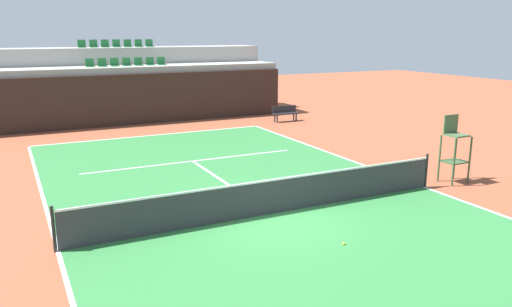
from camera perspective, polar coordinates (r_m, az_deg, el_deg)
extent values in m
plane|color=brown|center=(13.86, 1.83, -6.78)|extent=(80.00, 80.00, 0.00)
cube|color=#2D7238|center=(13.86, 1.83, -6.76)|extent=(11.00, 24.00, 0.01)
cube|color=white|center=(24.66, -11.42, 2.02)|extent=(11.00, 0.10, 0.00)
cube|color=white|center=(12.42, -21.30, -10.15)|extent=(0.10, 24.00, 0.00)
cube|color=white|center=(17.00, 18.27, -3.57)|extent=(0.10, 24.00, 0.00)
cube|color=white|center=(19.48, -7.11, -0.85)|extent=(8.26, 0.10, 0.00)
cube|color=white|center=(16.60, -3.41, -3.31)|extent=(0.10, 6.40, 0.00)
cube|color=black|center=(27.69, -13.40, 5.92)|extent=(17.04, 0.30, 2.66)
cube|color=#9E9E99|center=(28.98, -14.04, 6.54)|extent=(17.04, 2.40, 3.00)
cube|color=#9E9E99|center=(31.27, -15.07, 7.82)|extent=(17.04, 2.40, 3.93)
cube|color=#1E6633|center=(28.49, -18.06, 9.24)|extent=(0.44, 0.44, 0.04)
cube|color=#1E6633|center=(28.68, -18.15, 9.70)|extent=(0.44, 0.04, 0.40)
cube|color=#1E6633|center=(28.60, -16.77, 9.34)|extent=(0.44, 0.44, 0.04)
cube|color=#1E6633|center=(28.78, -16.87, 9.80)|extent=(0.44, 0.04, 0.40)
cube|color=#1E6633|center=(28.71, -15.48, 9.44)|extent=(0.44, 0.44, 0.04)
cube|color=#1E6633|center=(28.90, -15.59, 9.89)|extent=(0.44, 0.04, 0.40)
cube|color=#1E6633|center=(28.85, -14.21, 9.53)|extent=(0.44, 0.44, 0.04)
cube|color=#1E6633|center=(29.03, -14.33, 9.98)|extent=(0.44, 0.04, 0.40)
cube|color=#1E6633|center=(28.99, -12.95, 9.62)|extent=(0.44, 0.44, 0.04)
cube|color=#1E6633|center=(29.17, -13.07, 10.07)|extent=(0.44, 0.04, 0.40)
cube|color=#1E6633|center=(29.15, -11.71, 9.70)|extent=(0.44, 0.44, 0.04)
cube|color=#1E6633|center=(29.33, -11.83, 10.15)|extent=(0.44, 0.04, 0.40)
cube|color=#1E6633|center=(29.32, -10.47, 9.77)|extent=(0.44, 0.44, 0.04)
cube|color=#1E6633|center=(29.50, -10.60, 10.22)|extent=(0.44, 0.04, 0.40)
cube|color=#1E6633|center=(30.83, -18.88, 11.19)|extent=(0.44, 0.44, 0.04)
cube|color=#1E6633|center=(31.02, -18.97, 11.61)|extent=(0.44, 0.04, 0.40)
cube|color=#1E6633|center=(30.92, -17.68, 11.29)|extent=(0.44, 0.44, 0.04)
cube|color=#1E6633|center=(31.11, -17.77, 11.70)|extent=(0.44, 0.04, 0.40)
cube|color=#1E6633|center=(31.03, -16.48, 11.37)|extent=(0.44, 0.44, 0.04)
cube|color=#1E6633|center=(31.22, -16.58, 11.78)|extent=(0.44, 0.04, 0.40)
cube|color=#1E6633|center=(31.15, -15.29, 11.45)|extent=(0.44, 0.44, 0.04)
cube|color=#1E6633|center=(31.34, -15.39, 11.86)|extent=(0.44, 0.04, 0.40)
cube|color=#1E6633|center=(31.29, -14.11, 11.53)|extent=(0.44, 0.44, 0.04)
cube|color=#1E6633|center=(31.48, -14.22, 11.93)|extent=(0.44, 0.04, 0.40)
cube|color=#1E6633|center=(31.43, -12.94, 11.60)|extent=(0.44, 0.44, 0.04)
cube|color=#1E6633|center=(31.62, -13.05, 12.00)|extent=(0.44, 0.04, 0.40)
cube|color=#1E6633|center=(31.59, -11.79, 11.66)|extent=(0.44, 0.44, 0.04)
cube|color=#1E6633|center=(31.78, -11.90, 12.06)|extent=(0.44, 0.04, 0.40)
cylinder|color=black|center=(12.22, -21.74, -7.88)|extent=(0.08, 0.08, 1.07)
cylinder|color=black|center=(16.89, 18.52, -1.82)|extent=(0.08, 0.08, 1.07)
cube|color=#333338|center=(13.70, 1.84, -4.94)|extent=(10.90, 0.02, 0.92)
cube|color=white|center=(13.56, 1.86, -2.99)|extent=(10.90, 0.04, 0.05)
cylinder|color=#334C2D|center=(17.24, 21.29, -0.95)|extent=(0.06, 0.06, 1.55)
cylinder|color=#334C2D|center=(17.76, 22.82, -0.69)|extent=(0.06, 0.06, 1.55)
cylinder|color=#334C2D|center=(17.63, 19.86, -0.53)|extent=(0.06, 0.06, 1.55)
cylinder|color=#334C2D|center=(18.14, 21.40, -0.28)|extent=(0.06, 0.06, 1.55)
cube|color=#334C2D|center=(17.71, 21.33, -0.84)|extent=(0.70, 0.60, 0.04)
cube|color=#3F5938|center=(17.53, 21.57, 1.93)|extent=(0.60, 0.60, 0.05)
cube|color=#3F5938|center=(17.65, 20.99, 3.13)|extent=(0.60, 0.04, 0.60)
cube|color=#232328|center=(27.97, 3.33, 4.51)|extent=(1.50, 0.40, 0.05)
cube|color=#232328|center=(28.09, 3.15, 5.00)|extent=(1.50, 0.04, 0.36)
cube|color=#2D2D33|center=(27.60, 2.38, 3.90)|extent=(0.06, 0.06, 0.42)
cube|color=#2D2D33|center=(28.19, 4.53, 4.07)|extent=(0.06, 0.06, 0.42)
cube|color=#2D2D33|center=(27.84, 2.11, 3.98)|extent=(0.06, 0.06, 0.42)
cube|color=#2D2D33|center=(28.43, 4.24, 4.15)|extent=(0.06, 0.06, 0.42)
sphere|color=#CCE033|center=(12.08, 9.81, -9.91)|extent=(0.07, 0.07, 0.07)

